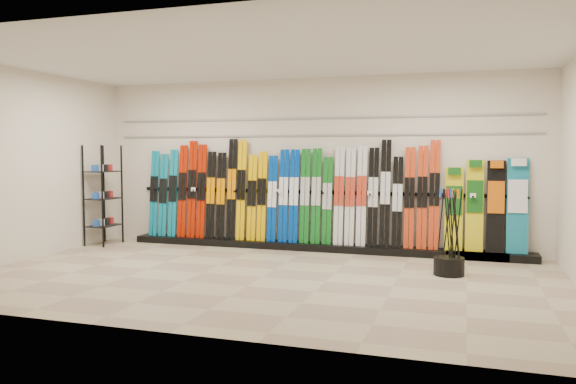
% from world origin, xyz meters
% --- Properties ---
extents(floor, '(8.00, 8.00, 0.00)m').
position_xyz_m(floor, '(0.00, 0.00, 0.00)').
color(floor, tan).
rests_on(floor, ground).
extents(back_wall, '(8.00, 0.00, 8.00)m').
position_xyz_m(back_wall, '(0.00, 2.50, 1.50)').
color(back_wall, beige).
rests_on(back_wall, floor).
extents(left_wall, '(0.00, 5.00, 5.00)m').
position_xyz_m(left_wall, '(-4.00, 0.00, 1.50)').
color(left_wall, beige).
rests_on(left_wall, floor).
extents(ceiling, '(8.00, 8.00, 0.00)m').
position_xyz_m(ceiling, '(0.00, 0.00, 3.00)').
color(ceiling, silver).
rests_on(ceiling, back_wall).
extents(ski_rack_base, '(8.00, 0.40, 0.12)m').
position_xyz_m(ski_rack_base, '(0.22, 2.28, 0.06)').
color(ski_rack_base, black).
rests_on(ski_rack_base, floor).
extents(skis, '(5.37, 0.20, 1.83)m').
position_xyz_m(skis, '(-0.44, 2.32, 0.95)').
color(skis, '#077391').
rests_on(skis, ski_rack_base).
extents(snowboards, '(1.26, 0.23, 1.49)m').
position_xyz_m(snowboards, '(2.96, 2.35, 0.84)').
color(snowboards, gold).
rests_on(snowboards, ski_rack_base).
extents(accessory_rack, '(0.40, 0.60, 1.83)m').
position_xyz_m(accessory_rack, '(-3.75, 1.70, 0.92)').
color(accessory_rack, black).
rests_on(accessory_rack, floor).
extents(pole_bin, '(0.42, 0.42, 0.25)m').
position_xyz_m(pole_bin, '(2.43, 0.90, 0.12)').
color(pole_bin, black).
rests_on(pole_bin, floor).
extents(ski_poles, '(0.35, 0.37, 1.18)m').
position_xyz_m(ski_poles, '(2.45, 0.91, 0.61)').
color(ski_poles, black).
rests_on(ski_poles, pole_bin).
extents(slatwall_rail_0, '(7.60, 0.02, 0.03)m').
position_xyz_m(slatwall_rail_0, '(0.00, 2.48, 2.00)').
color(slatwall_rail_0, gray).
rests_on(slatwall_rail_0, back_wall).
extents(slatwall_rail_1, '(7.60, 0.02, 0.03)m').
position_xyz_m(slatwall_rail_1, '(0.00, 2.48, 2.30)').
color(slatwall_rail_1, gray).
rests_on(slatwall_rail_1, back_wall).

